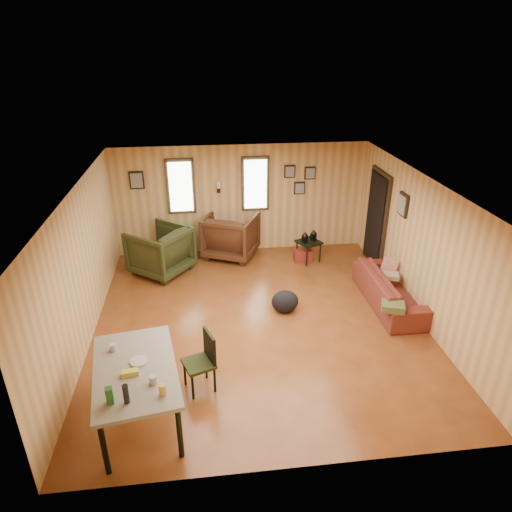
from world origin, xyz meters
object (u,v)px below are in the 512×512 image
Objects in this scene: recliner_brown at (231,233)px; dining_table at (135,374)px; sofa at (392,284)px; recliner_green at (160,248)px; end_table at (179,241)px; side_table at (309,240)px.

recliner_brown reaches higher than dining_table.
sofa is 1.89× the size of recliner_green.
dining_table is at bearing 97.01° from recliner_brown.
recliner_brown reaches higher than sofa.
end_table is at bearing 58.96° from sofa.
sofa is at bearing 19.83° from dining_table.
end_table is at bearing 170.91° from side_table.
sofa reaches higher than end_table.
side_table is (2.78, -0.44, 0.07)m from end_table.
recliner_green is 0.69m from end_table.
sofa is at bearing 105.27° from recliner_green.
recliner_brown reaches higher than side_table.
sofa is 2.20m from side_table.
end_table is 2.82m from side_table.
recliner_green is at bearing 67.52° from sofa.
recliner_brown is 1.44× the size of end_table.
recliner_green reaches higher than dining_table.
sofa is 4.53m from end_table.
recliner_brown reaches higher than recliner_green.
sofa is 1.88× the size of recliner_brown.
recliner_brown is 0.62× the size of dining_table.
recliner_brown is 1.00× the size of recliner_green.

